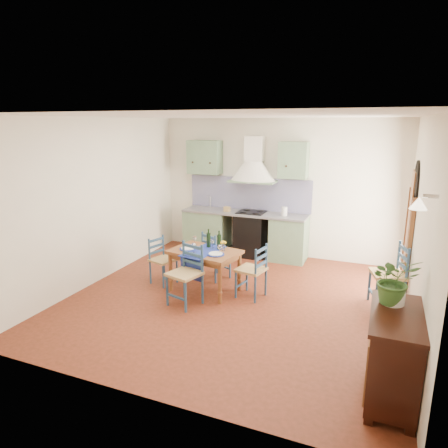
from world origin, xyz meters
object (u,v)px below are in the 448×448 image
(sideboard, at_px, (393,353))
(potted_plant, at_px, (394,280))
(dining_table, at_px, (205,255))
(chair_near, at_px, (186,274))

(sideboard, distance_m, potted_plant, 0.72)
(sideboard, relative_size, potted_plant, 2.10)
(dining_table, bearing_deg, sideboard, -31.64)
(sideboard, xyz_separation_m, potted_plant, (-0.05, 0.23, 0.68))
(dining_table, height_order, sideboard, dining_table)
(chair_near, distance_m, sideboard, 3.12)
(chair_near, relative_size, sideboard, 0.90)
(dining_table, bearing_deg, chair_near, -95.48)
(chair_near, bearing_deg, dining_table, 84.52)
(chair_near, relative_size, potted_plant, 1.89)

